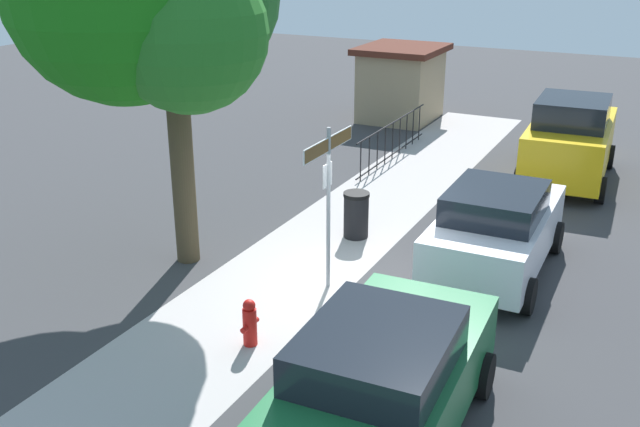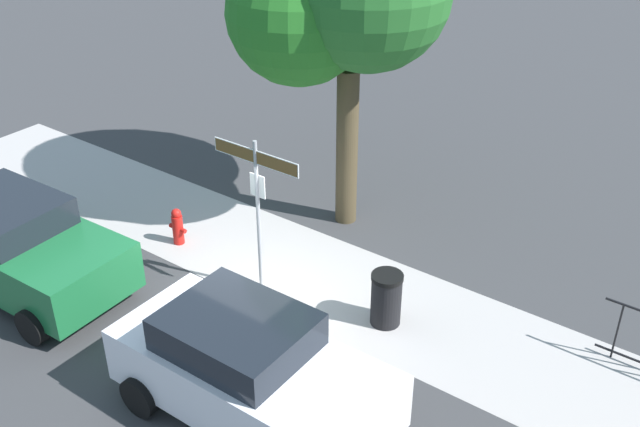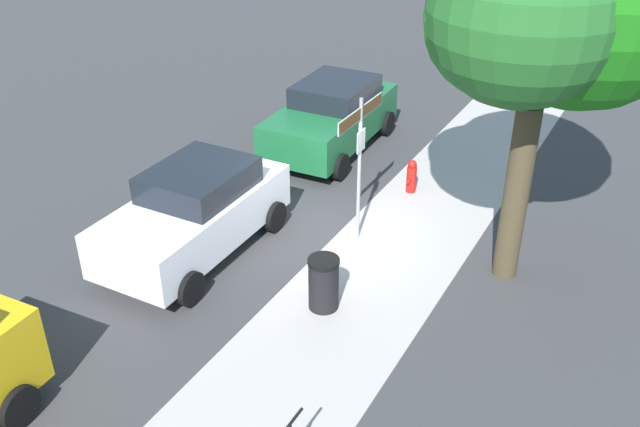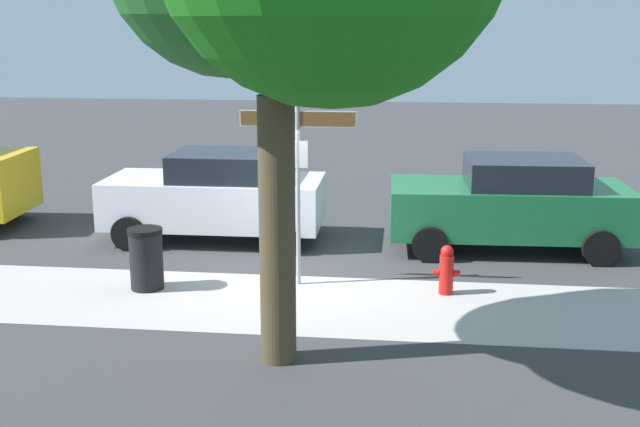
{
  "view_description": "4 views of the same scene",
  "coord_description": "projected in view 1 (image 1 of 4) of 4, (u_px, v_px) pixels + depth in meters",
  "views": [
    {
      "loc": [
        -10.92,
        -4.82,
        6.01
      ],
      "look_at": [
        -0.31,
        0.52,
        1.43
      ],
      "focal_mm": 41.09,
      "sensor_mm": 36.0,
      "label": 1
    },
    {
      "loc": [
        7.24,
        -7.92,
        8.05
      ],
      "look_at": [
        0.5,
        1.23,
        1.44
      ],
      "focal_mm": 41.84,
      "sensor_mm": 36.0,
      "label": 2
    },
    {
      "loc": [
        10.63,
        5.49,
        7.41
      ],
      "look_at": [
        0.88,
        0.15,
        1.03
      ],
      "focal_mm": 39.02,
      "sensor_mm": 36.0,
      "label": 3
    },
    {
      "loc": [
        -2.0,
        12.55,
        4.12
      ],
      "look_at": [
        -0.62,
        0.84,
        1.29
      ],
      "focal_mm": 44.92,
      "sensor_mm": 36.0,
      "label": 4
    }
  ],
  "objects": [
    {
      "name": "shade_tree",
      "position": [
        154.0,
        1.0,
        12.36
      ],
      "size": [
        4.67,
        4.53,
        7.12
      ],
      "color": "#483C27",
      "rests_on": "ground_plane"
    },
    {
      "name": "ground_plane",
      "position": [
        353.0,
        286.0,
        13.29
      ],
      "size": [
        60.0,
        60.0,
        0.0
      ],
      "primitive_type": "plane",
      "color": "#38383A"
    },
    {
      "name": "trash_bin",
      "position": [
        356.0,
        215.0,
        15.26
      ],
      "size": [
        0.55,
        0.55,
        0.98
      ],
      "color": "black",
      "rests_on": "ground_plane"
    },
    {
      "name": "sidewalk_strip",
      "position": [
        336.0,
        235.0,
        15.5
      ],
      "size": [
        24.0,
        2.6,
        0.0
      ],
      "primitive_type": "cube",
      "color": "#A9A2A0",
      "rests_on": "ground_plane"
    },
    {
      "name": "fire_hydrant",
      "position": [
        250.0,
        323.0,
        11.27
      ],
      "size": [
        0.42,
        0.22,
        0.78
      ],
      "color": "red",
      "rests_on": "ground_plane"
    },
    {
      "name": "street_sign",
      "position": [
        328.0,
        174.0,
        12.5
      ],
      "size": [
        1.81,
        0.07,
        2.96
      ],
      "color": "#9EA0A5",
      "rests_on": "ground_plane"
    },
    {
      "name": "iron_fence",
      "position": [
        393.0,
        139.0,
        20.53
      ],
      "size": [
        5.02,
        0.04,
        1.07
      ],
      "color": "black",
      "rests_on": "ground_plane"
    },
    {
      "name": "utility_shed",
      "position": [
        401.0,
        82.0,
        24.67
      ],
      "size": [
        2.98,
        2.61,
        2.47
      ],
      "color": "#998466",
      "rests_on": "ground_plane"
    },
    {
      "name": "car_yellow",
      "position": [
        570.0,
        140.0,
        18.56
      ],
      "size": [
        4.48,
        2.28,
        2.18
      ],
      "rotation": [
        0.0,
        0.0,
        0.05
      ],
      "color": "gold",
      "rests_on": "ground_plane"
    },
    {
      "name": "car_white",
      "position": [
        496.0,
        229.0,
        13.53
      ],
      "size": [
        4.14,
        2.07,
        1.72
      ],
      "rotation": [
        0.0,
        0.0,
        0.01
      ],
      "color": "white",
      "rests_on": "ground_plane"
    },
    {
      "name": "car_green",
      "position": [
        382.0,
        382.0,
        8.93
      ],
      "size": [
        4.37,
        2.24,
        1.71
      ],
      "rotation": [
        0.0,
        0.0,
        0.04
      ],
      "color": "#1B6435",
      "rests_on": "ground_plane"
    }
  ]
}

